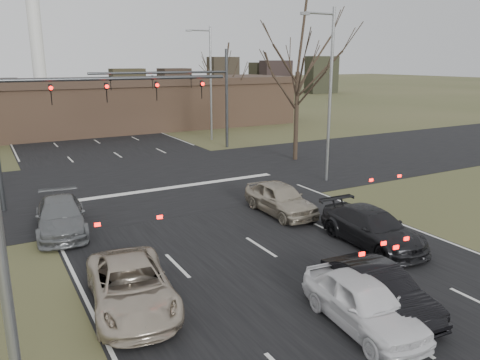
% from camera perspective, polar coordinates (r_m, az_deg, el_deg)
% --- Properties ---
extents(ground, '(360.00, 360.00, 0.00)m').
position_cam_1_polar(ground, '(16.26, 8.23, -11.71)').
color(ground, '#404625').
rests_on(ground, ground).
extents(road_main, '(14.00, 300.00, 0.02)m').
position_cam_1_polar(road_main, '(72.41, -22.12, 7.73)').
color(road_main, black).
rests_on(road_main, ground).
extents(road_cross, '(200.00, 14.00, 0.02)m').
position_cam_1_polar(road_cross, '(28.88, -10.06, -0.05)').
color(road_cross, black).
rests_on(road_cross, ground).
extents(building, '(42.40, 10.40, 5.30)m').
position_cam_1_polar(building, '(50.90, -16.79, 8.79)').
color(building, brown).
rests_on(building, ground).
extents(mast_arm_near, '(12.12, 0.24, 8.00)m').
position_cam_1_polar(mast_arm_near, '(24.87, -20.56, 8.79)').
color(mast_arm_near, '#383A3D').
rests_on(mast_arm_near, ground).
extents(mast_arm_far, '(11.12, 0.24, 8.00)m').
position_cam_1_polar(mast_arm_far, '(37.76, -5.51, 11.16)').
color(mast_arm_far, '#383A3D').
rests_on(mast_arm_far, ground).
extents(streetlight_left, '(2.34, 0.25, 10.00)m').
position_cam_1_polar(streetlight_left, '(7.65, -26.95, 1.28)').
color(streetlight_left, gray).
rests_on(streetlight_left, ground).
extents(streetlight_right_near, '(2.34, 0.25, 10.00)m').
position_cam_1_polar(streetlight_right_near, '(27.99, 10.69, 11.03)').
color(streetlight_right_near, gray).
rests_on(streetlight_right_near, ground).
extents(streetlight_right_far, '(2.34, 0.25, 10.00)m').
position_cam_1_polar(streetlight_right_far, '(42.67, -3.81, 12.32)').
color(streetlight_right_far, gray).
rests_on(streetlight_right_far, ground).
extents(tree_right_near, '(6.90, 6.90, 11.50)m').
position_cam_1_polar(tree_right_near, '(34.07, 7.18, 17.30)').
color(tree_right_near, black).
rests_on(tree_right_near, ground).
extents(tree_right_far, '(5.40, 5.40, 9.00)m').
position_cam_1_polar(tree_right_far, '(52.34, -1.94, 14.23)').
color(tree_right_far, black).
rests_on(tree_right_far, ground).
extents(car_silver_suv, '(2.92, 5.20, 1.37)m').
position_cam_1_polar(car_silver_suv, '(14.43, -13.12, -12.47)').
color(car_silver_suv, '#B8AA95').
rests_on(car_silver_suv, ground).
extents(car_white_sedan, '(2.09, 4.32, 1.42)m').
position_cam_1_polar(car_white_sedan, '(13.59, 14.73, -14.23)').
color(car_white_sedan, white).
rests_on(car_white_sedan, ground).
extents(car_black_hatch, '(1.70, 4.13, 1.33)m').
position_cam_1_polar(car_black_hatch, '(14.48, 16.64, -12.71)').
color(car_black_hatch, black).
rests_on(car_black_hatch, ground).
extents(car_charcoal_sedan, '(2.20, 4.99, 1.42)m').
position_cam_1_polar(car_charcoal_sedan, '(19.24, 15.84, -5.61)').
color(car_charcoal_sedan, black).
rests_on(car_charcoal_sedan, ground).
extents(car_grey_ahead, '(2.53, 5.05, 1.41)m').
position_cam_1_polar(car_grey_ahead, '(21.27, -21.01, -4.13)').
color(car_grey_ahead, slate).
rests_on(car_grey_ahead, ground).
extents(car_silver_ahead, '(1.83, 4.45, 1.51)m').
position_cam_1_polar(car_silver_ahead, '(22.26, 4.92, -2.25)').
color(car_silver_ahead, '#AEA28C').
rests_on(car_silver_ahead, ground).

